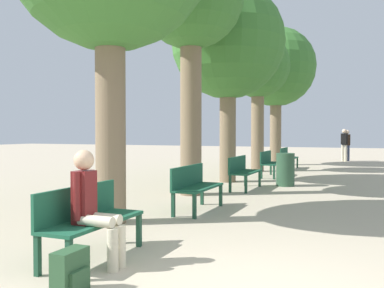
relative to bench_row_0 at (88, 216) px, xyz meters
The scene contains 14 objects.
bench_row_0 is the anchor object (origin of this frame).
bench_row_1 3.39m from the bench_row_0, 90.00° to the left, with size 0.50×1.52×0.87m.
bench_row_2 6.78m from the bench_row_0, 90.00° to the left, with size 0.50×1.52×0.87m.
bench_row_3 10.17m from the bench_row_0, 90.00° to the left, with size 0.50×1.52×0.87m.
bench_row_4 13.56m from the bench_row_0, 90.00° to the left, with size 0.50×1.52×0.87m.
tree_row_1 6.81m from the bench_row_0, 99.40° to the left, with size 2.59×2.59×6.13m.
tree_row_2 9.09m from the bench_row_0, 96.11° to the left, with size 3.46×3.46×6.01m.
tree_row_3 12.53m from the bench_row_0, 94.20° to the left, with size 2.48×2.48×5.33m.
tree_row_4 15.99m from the bench_row_0, 93.27° to the left, with size 3.63×3.63×6.34m.
person_seated 0.37m from the bench_row_0, 42.69° to the right, with size 0.61×0.35×1.32m.
backpack 1.17m from the bench_row_0, 61.62° to the right, with size 0.22×0.38×0.42m.
pedestrian_near 19.54m from the bench_row_0, 84.40° to the left, with size 0.34×0.23×1.69m.
pedestrian_far 19.66m from the bench_row_0, 84.03° to the left, with size 0.33×0.27×1.63m.
trash_bin 7.96m from the bench_row_0, 83.25° to the left, with size 0.51×0.51×0.93m.
Camera 1 is at (1.07, -3.59, 1.53)m, focal length 40.00 mm.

